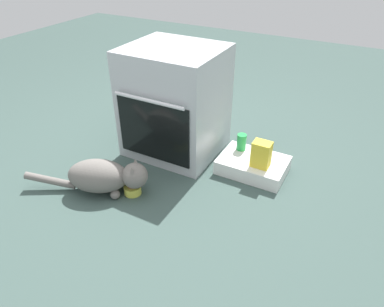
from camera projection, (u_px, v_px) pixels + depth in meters
ground at (155, 175)px, 2.44m from camera, size 8.00×8.00×0.00m
oven at (175, 102)px, 2.53m from camera, size 0.65×0.62×0.78m
pantry_cabinet at (253, 165)px, 2.45m from camera, size 0.45×0.33×0.10m
food_bowl at (133, 189)px, 2.26m from camera, size 0.11×0.11×0.08m
cat at (104, 176)px, 2.22m from camera, size 0.75×0.40×0.24m
snack_bag at (261, 154)px, 2.31m from camera, size 0.12×0.09×0.18m
soda_can at (241, 142)px, 2.50m from camera, size 0.07×0.07×0.12m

